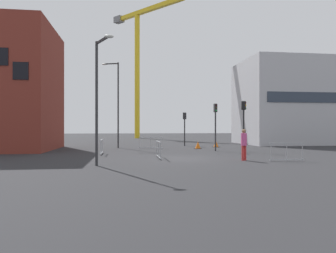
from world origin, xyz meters
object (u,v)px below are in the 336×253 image
object	(u,v)px
construction_crane	(138,54)
traffic_cone_by_barrier	(216,144)
pedestrian_walking	(244,142)
traffic_light_crosswalk	(244,118)
streetlamp_tall	(116,99)
traffic_light_near	(185,123)
traffic_light_median	(215,119)
streetlamp_short	(98,91)
traffic_cone_striped	(198,145)

from	to	relation	value
construction_crane	traffic_cone_by_barrier	size ratio (longest dim) A/B	35.02
pedestrian_walking	construction_crane	bearing A→B (deg)	97.12
construction_crane	traffic_light_crosswalk	xyz separation A→B (m)	(7.22, -32.01, -12.33)
traffic_cone_by_barrier	streetlamp_tall	bearing A→B (deg)	179.44
streetlamp_tall	traffic_light_near	bearing A→B (deg)	18.81
streetlamp_tall	traffic_light_median	distance (m)	9.89
traffic_light_near	traffic_cone_by_barrier	size ratio (longest dim) A/B	5.38
pedestrian_walking	traffic_cone_by_barrier	xyz separation A→B (m)	(1.88, 12.34, -0.79)
streetlamp_tall	streetlamp_short	bearing A→B (deg)	-91.90
traffic_light_median	traffic_cone_striped	bearing A→B (deg)	105.72
streetlamp_short	traffic_cone_striped	world-z (taller)	streetlamp_short
traffic_light_median	pedestrian_walking	world-z (taller)	traffic_light_median
streetlamp_short	traffic_light_crosswalk	distance (m)	13.43
construction_crane	streetlamp_short	distance (m)	41.67
traffic_cone_by_barrier	traffic_light_median	bearing A→B (deg)	-106.65
streetlamp_tall	traffic_light_crosswalk	world-z (taller)	streetlamp_tall
traffic_light_crosswalk	pedestrian_walking	world-z (taller)	traffic_light_crosswalk
construction_crane	traffic_light_near	world-z (taller)	construction_crane
traffic_light_near	traffic_cone_striped	bearing A→B (deg)	-85.03
pedestrian_walking	traffic_light_median	bearing A→B (deg)	86.88
construction_crane	traffic_cone_striped	xyz separation A→B (m)	(4.38, -28.02, -14.75)
streetlamp_tall	traffic_light_near	size ratio (longest dim) A/B	2.31
construction_crane	streetlamp_tall	distance (m)	28.07
traffic_cone_striped	construction_crane	bearing A→B (deg)	98.88
traffic_cone_striped	traffic_cone_by_barrier	distance (m)	3.05
traffic_light_near	traffic_cone_striped	distance (m)	4.99
streetlamp_short	traffic_light_median	size ratio (longest dim) A/B	1.63
traffic_light_crosswalk	traffic_cone_by_barrier	size ratio (longest dim) A/B	6.22
traffic_light_near	traffic_light_crosswalk	bearing A→B (deg)	-69.16
traffic_light_near	traffic_light_median	size ratio (longest dim) A/B	0.90
pedestrian_walking	streetlamp_tall	bearing A→B (deg)	122.29
traffic_light_median	traffic_cone_striped	world-z (taller)	traffic_light_median
streetlamp_short	traffic_cone_by_barrier	xyz separation A→B (m)	(10.20, 13.97, -3.53)
pedestrian_walking	streetlamp_short	bearing A→B (deg)	-168.93
streetlamp_tall	traffic_light_near	world-z (taller)	streetlamp_tall
streetlamp_tall	pedestrian_walking	bearing A→B (deg)	-57.71
construction_crane	pedestrian_walking	xyz separation A→B (m)	(4.79, -38.34, -13.96)
construction_crane	pedestrian_walking	size ratio (longest dim) A/B	12.27
traffic_cone_striped	traffic_cone_by_barrier	bearing A→B (deg)	41.42
traffic_light_near	pedestrian_walking	bearing A→B (deg)	-86.89
streetlamp_short	traffic_cone_by_barrier	distance (m)	17.65
streetlamp_tall	pedestrian_walking	distance (m)	15.15
traffic_light_median	pedestrian_walking	distance (m)	7.58
construction_crane	streetlamp_tall	size ratio (longest dim) A/B	2.81
streetlamp_short	traffic_cone_by_barrier	size ratio (longest dim) A/B	9.79
traffic_light_near	traffic_cone_by_barrier	distance (m)	4.22
traffic_light_median	traffic_cone_by_barrier	size ratio (longest dim) A/B	6.00
streetlamp_short	pedestrian_walking	distance (m)	8.92
streetlamp_short	traffic_light_near	world-z (taller)	streetlamp_short
streetlamp_tall	traffic_cone_striped	xyz separation A→B (m)	(7.44, -2.12, -4.40)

